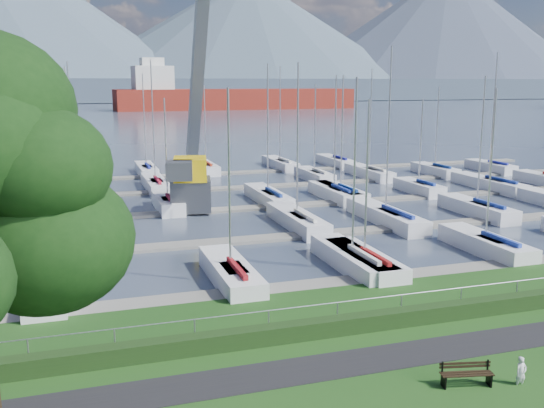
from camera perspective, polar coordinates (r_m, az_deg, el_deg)
name	(u,v)px	position (r m, az deg, el deg)	size (l,w,h in m)	color
path	(394,356)	(23.98, 11.37, -13.88)	(160.00, 2.00, 0.04)	black
water	(101,106)	(282.22, -15.79, 8.83)	(800.00, 540.00, 0.20)	#404B5E
hedge	(363,322)	(25.94, 8.57, -10.96)	(80.00, 0.70, 0.70)	#1C3413
fence	(359,300)	(25.97, 8.23, -8.91)	(0.04, 0.04, 80.00)	gray
foothill	(95,90)	(352.01, -16.31, 10.28)	(900.00, 80.00, 12.00)	#445364
mountains	(99,25)	(428.39, -15.94, 15.87)	(1190.00, 360.00, 115.00)	#495A6B
docks	(220,210)	(50.12, -4.90, -0.60)	(90.00, 41.60, 0.25)	gray
bench_right	(466,374)	(22.38, 17.81, -14.99)	(1.85, 0.81, 0.85)	black
person	(521,369)	(22.99, 22.42, -14.15)	(0.42, 0.28, 1.16)	silver
crane	(192,142)	(50.39, -7.51, 5.80)	(4.76, 13.38, 22.35)	#515358
cargo_ship_mid	(226,99)	(240.72, -4.34, 9.81)	(94.28, 21.38, 21.50)	maroon
sailboat_fleet	(202,140)	(51.74, -6.60, 6.02)	(74.88, 50.37, 13.51)	silver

